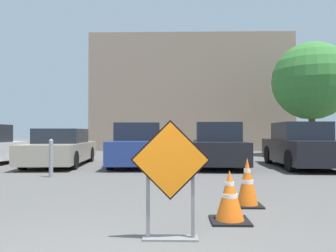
{
  "coord_description": "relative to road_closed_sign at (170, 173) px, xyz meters",
  "views": [
    {
      "loc": [
        0.54,
        -2.6,
        1.23
      ],
      "look_at": [
        0.2,
        12.76,
        1.52
      ],
      "focal_mm": 35.0,
      "sensor_mm": 36.0,
      "label": 1
    }
  ],
  "objects": [
    {
      "name": "road_closed_sign",
      "position": [
        0.0,
        0.0,
        0.0
      ],
      "size": [
        0.91,
        0.2,
        1.37
      ],
      "color": "black",
      "rests_on": "ground_plane"
    },
    {
      "name": "ground_plane",
      "position": [
        -0.49,
        8.85,
        -0.76
      ],
      "size": [
        96.0,
        96.0,
        0.0
      ],
      "primitive_type": "plane",
      "color": "#565451"
    },
    {
      "name": "traffic_cone_second",
      "position": [
        1.26,
        1.75,
        -0.37
      ],
      "size": [
        0.47,
        0.47,
        0.81
      ],
      "color": "black",
      "rests_on": "ground_plane"
    },
    {
      "name": "bollard_nearest",
      "position": [
        -3.35,
        5.15,
        -0.22
      ],
      "size": [
        0.12,
        0.12,
        1.04
      ],
      "color": "gray",
      "rests_on": "ground_plane"
    },
    {
      "name": "building_facade_backdrop",
      "position": [
        1.12,
        20.02,
        3.13
      ],
      "size": [
        13.53,
        5.0,
        7.79
      ],
      "color": "gray",
      "rests_on": "ground_plane"
    },
    {
      "name": "traffic_cone_nearest",
      "position": [
        0.81,
        0.79,
        -0.42
      ],
      "size": [
        0.53,
        0.53,
        0.71
      ],
      "color": "black",
      "rests_on": "ground_plane"
    },
    {
      "name": "parked_car_fourth",
      "position": [
        1.58,
        8.05,
        -0.05
      ],
      "size": [
        1.93,
        4.28,
        1.57
      ],
      "rotation": [
        0.0,
        0.0,
        3.09
      ],
      "color": "black",
      "rests_on": "ground_plane"
    },
    {
      "name": "parked_car_fifth",
      "position": [
        4.47,
        7.83,
        -0.04
      ],
      "size": [
        1.92,
        4.36,
        1.58
      ],
      "rotation": [
        0.0,
        0.0,
        3.11
      ],
      "color": "black",
      "rests_on": "ground_plane"
    },
    {
      "name": "street_tree_behind_lot",
      "position": [
        7.1,
        13.25,
        3.1
      ],
      "size": [
        3.99,
        3.99,
        5.87
      ],
      "color": "#513823",
      "rests_on": "ground_plane"
    },
    {
      "name": "parked_car_second",
      "position": [
        -4.2,
        8.36,
        -0.13
      ],
      "size": [
        2.1,
        4.69,
        1.35
      ],
      "rotation": [
        0.0,
        0.0,
        3.21
      ],
      "color": "#A39984",
      "rests_on": "ground_plane"
    },
    {
      "name": "parked_car_third",
      "position": [
        -1.31,
        8.36,
        -0.05
      ],
      "size": [
        1.96,
        4.44,
        1.56
      ],
      "rotation": [
        0.0,
        0.0,
        3.18
      ],
      "color": "navy",
      "rests_on": "ground_plane"
    }
  ]
}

